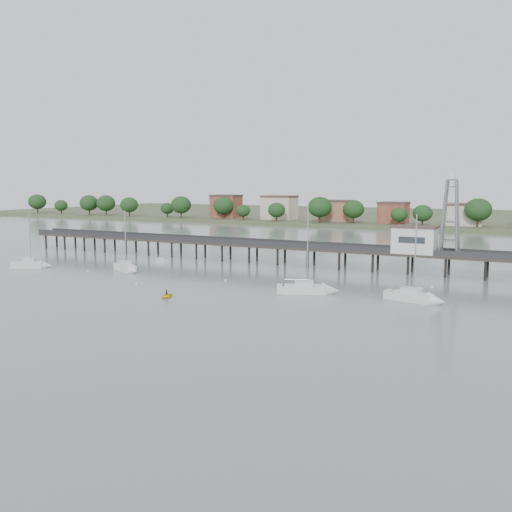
{
  "coord_description": "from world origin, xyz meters",
  "views": [
    {
      "loc": [
        48.62,
        -51.61,
        17.5
      ],
      "look_at": [
        -0.3,
        42.0,
        4.0
      ],
      "focal_mm": 40.0,
      "sensor_mm": 36.0,
      "label": 1
    }
  ],
  "objects": [
    {
      "name": "sailboat_d",
      "position": [
        31.76,
        33.03,
        0.64
      ],
      "size": [
        8.63,
        3.88,
        13.75
      ],
      "rotation": [
        0.0,
        0.0,
        -0.18
      ],
      "color": "silver",
      "rests_on": "ground"
    },
    {
      "name": "sailboat_a",
      "position": [
        -46.77,
        31.24,
        0.65
      ],
      "size": [
        7.64,
        5.49,
        12.47
      ],
      "rotation": [
        0.0,
        0.0,
        0.5
      ],
      "color": "silver",
      "rests_on": "ground"
    },
    {
      "name": "white_tender",
      "position": [
        -27.9,
        49.65,
        0.38
      ],
      "size": [
        3.4,
        2.23,
        1.22
      ],
      "rotation": [
        0.0,
        0.0,
        -0.32
      ],
      "color": "silver",
      "rests_on": "ground"
    },
    {
      "name": "mooring_buoys",
      "position": [
        5.01,
        33.39,
        0.08
      ],
      "size": [
        79.64,
        21.22,
        0.39
      ],
      "color": "beige",
      "rests_on": "ground"
    },
    {
      "name": "sailboat_b",
      "position": [
        -26.05,
        36.1,
        0.64
      ],
      "size": [
        7.94,
        5.24,
        12.78
      ],
      "rotation": [
        0.0,
        0.0,
        -0.43
      ],
      "color": "silver",
      "rests_on": "ground"
    },
    {
      "name": "pier",
      "position": [
        0.0,
        60.0,
        3.79
      ],
      "size": [
        150.0,
        5.0,
        5.5
      ],
      "color": "#2D2823",
      "rests_on": "ground"
    },
    {
      "name": "yellow_dinghy",
      "position": [
        -3.74,
        18.7,
        0.0
      ],
      "size": [
        2.21,
        1.24,
        2.97
      ],
      "primitive_type": "imported",
      "rotation": [
        0.0,
        0.0,
        0.31
      ],
      "color": "yellow",
      "rests_on": "ground"
    },
    {
      "name": "sailboat_c",
      "position": [
        15.28,
        32.21,
        0.63
      ],
      "size": [
        9.39,
        5.94,
        14.9
      ],
      "rotation": [
        0.0,
        0.0,
        0.4
      ],
      "color": "silver",
      "rests_on": "ground"
    },
    {
      "name": "lattice_tower",
      "position": [
        31.5,
        60.0,
        11.1
      ],
      "size": [
        3.2,
        3.2,
        15.5
      ],
      "color": "slate",
      "rests_on": "ground"
    },
    {
      "name": "pier_building",
      "position": [
        25.0,
        60.0,
        6.67
      ],
      "size": [
        8.4,
        5.4,
        5.3
      ],
      "color": "silver",
      "rests_on": "ground"
    },
    {
      "name": "dinghy_occupant",
      "position": [
        -3.74,
        18.7,
        0.0
      ],
      "size": [
        0.63,
        1.09,
        0.24
      ],
      "primitive_type": "imported",
      "rotation": [
        0.0,
        0.0,
        3.41
      ],
      "color": "black",
      "rests_on": "ground"
    },
    {
      "name": "ground_plane",
      "position": [
        0.0,
        0.0,
        0.0
      ],
      "size": [
        500.0,
        500.0,
        0.0
      ],
      "primitive_type": "plane",
      "color": "slate",
      "rests_on": "ground"
    },
    {
      "name": "far_shore",
      "position": [
        0.36,
        239.58,
        0.95
      ],
      "size": [
        500.0,
        170.0,
        10.4
      ],
      "color": "#475133",
      "rests_on": "ground"
    }
  ]
}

